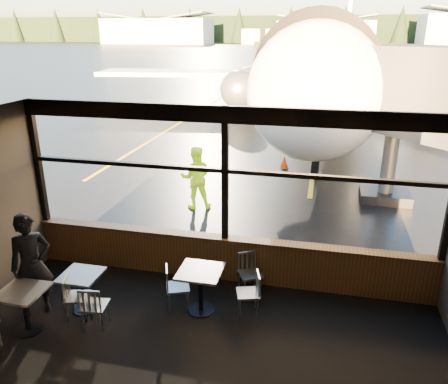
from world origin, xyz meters
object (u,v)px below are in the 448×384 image
(chair_near_e, at_px, (248,294))
(chair_mid_w, at_px, (78,297))
(chair_near_w, at_px, (178,287))
(airliner, at_px, (343,14))
(chair_mid_s, at_px, (95,306))
(jet_bridge, at_px, (391,124))
(cafe_table_near, at_px, (201,291))
(passenger, at_px, (32,265))
(ground_crew, at_px, (196,178))
(cafe_table_left, at_px, (25,311))
(cafe_table_mid, at_px, (83,292))
(cone_nose, at_px, (284,162))
(chair_near_n, at_px, (250,275))
(cone_wing, at_px, (206,108))

(chair_near_e, height_order, chair_mid_w, same)
(chair_near_w, height_order, chair_mid_w, chair_near_w)
(airliner, bearing_deg, chair_mid_s, -97.09)
(chair_near_w, bearing_deg, jet_bridge, 125.96)
(cafe_table_near, bearing_deg, passenger, -166.90)
(chair_mid_s, height_order, passenger, passenger)
(chair_mid_s, xyz_separation_m, ground_crew, (0.12, 5.61, 0.46))
(cafe_table_near, relative_size, passenger, 0.44)
(chair_near_w, height_order, chair_mid_s, chair_mid_s)
(cafe_table_left, bearing_deg, cafe_table_mid, 49.57)
(cafe_table_mid, relative_size, cafe_table_left, 0.95)
(airliner, xyz_separation_m, ground_crew, (-4.02, -16.21, -4.82))
(cafe_table_near, relative_size, chair_near_e, 1.01)
(ground_crew, bearing_deg, chair_near_w, 85.33)
(chair_near_w, relative_size, ground_crew, 0.47)
(chair_near_w, height_order, ground_crew, ground_crew)
(chair_near_w, bearing_deg, chair_near_e, 72.89)
(cone_nose, bearing_deg, chair_near_w, -96.42)
(cafe_table_left, distance_m, cone_nose, 10.92)
(cafe_table_near, distance_m, cone_nose, 9.25)
(chair_near_w, relative_size, chair_mid_w, 1.04)
(chair_mid_s, relative_size, passenger, 0.45)
(chair_near_e, bearing_deg, chair_near_n, -9.94)
(cafe_table_near, distance_m, cone_wing, 20.77)
(jet_bridge, xyz_separation_m, cafe_table_near, (-3.78, -6.66, -1.86))
(chair_mid_s, distance_m, passenger, 1.36)
(cafe_table_left, xyz_separation_m, passenger, (-0.16, 0.52, 0.55))
(chair_mid_s, distance_m, cone_wing, 21.26)
(airliner, distance_m, ground_crew, 17.39)
(cafe_table_near, bearing_deg, cone_nose, 86.18)
(cafe_table_left, distance_m, passenger, 0.78)
(cafe_table_left, height_order, chair_near_e, chair_near_e)
(chair_near_n, bearing_deg, chair_mid_s, 4.42)
(cafe_table_near, relative_size, cafe_table_mid, 1.12)
(cafe_table_mid, bearing_deg, ground_crew, 83.64)
(ground_crew, bearing_deg, cone_nose, -132.13)
(jet_bridge, xyz_separation_m, chair_mid_s, (-5.37, -7.52, -1.85))
(cafe_table_mid, bearing_deg, cafe_table_left, -130.43)
(chair_near_w, xyz_separation_m, chair_mid_w, (-1.60, -0.66, -0.02))
(chair_mid_s, xyz_separation_m, passenger, (-1.25, 0.19, 0.51))
(airliner, bearing_deg, ground_crew, -100.27)
(cone_nose, distance_m, cone_wing, 12.37)
(chair_mid_w, relative_size, cone_nose, 1.81)
(airliner, height_order, cafe_table_left, airliner)
(chair_near_n, xyz_separation_m, ground_crew, (-2.24, 4.03, 0.48))
(chair_mid_s, height_order, ground_crew, ground_crew)
(chair_near_e, xyz_separation_m, passenger, (-3.67, -0.76, 0.53))
(jet_bridge, bearing_deg, cafe_table_near, -119.58)
(chair_mid_s, bearing_deg, cone_wing, 92.58)
(chair_near_n, height_order, cone_wing, chair_near_n)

